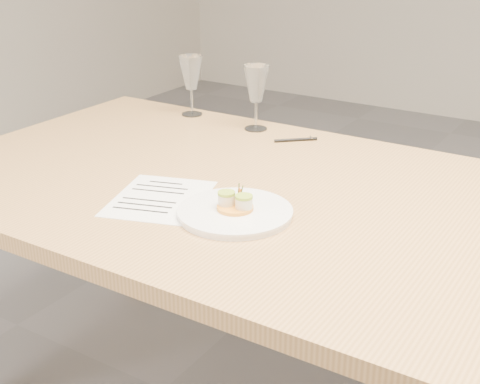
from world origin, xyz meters
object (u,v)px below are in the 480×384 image
Objects in this scene: dinner_plate at (235,211)px; ballpoint_pen at (296,140)px; recipe_sheet at (160,198)px; wine_glass_1 at (256,85)px; wine_glass_0 at (191,74)px; dining_table at (387,246)px.

dinner_plate reaches higher than ballpoint_pen.
recipe_sheet is 1.58× the size of wine_glass_1.
wine_glass_0 reaches higher than ballpoint_pen.
recipe_sheet is at bearing -176.57° from dinner_plate.
dinner_plate is 1.30× the size of wine_glass_0.
dinner_plate is at bearing -118.63° from ballpoint_pen.
dining_table is at bearing 29.88° from dinner_plate.
dinner_plate is at bearing -150.12° from dining_table.
ballpoint_pen is at bearing 64.69° from recipe_sheet.
wine_glass_1 is (-0.16, 0.04, 0.13)m from ballpoint_pen.
recipe_sheet is 3.11× the size of ballpoint_pen.
dinner_plate is at bearing -14.63° from recipe_sheet.
recipe_sheet is at bearing -60.17° from wine_glass_0.
dining_table is 12.30× the size of wine_glass_0.
wine_glass_1 is (-0.59, 0.41, 0.21)m from dining_table.
dinner_plate is 2.52× the size of ballpoint_pen.
dining_table is 7.65× the size of recipe_sheet.
dinner_plate is 0.20m from recipe_sheet.
dinner_plate is 0.83m from wine_glass_0.
dining_table is 0.35m from dinner_plate.
ballpoint_pen is (-0.13, 0.54, -0.01)m from dinner_plate.
wine_glass_0 is at bearing 101.77° from recipe_sheet.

